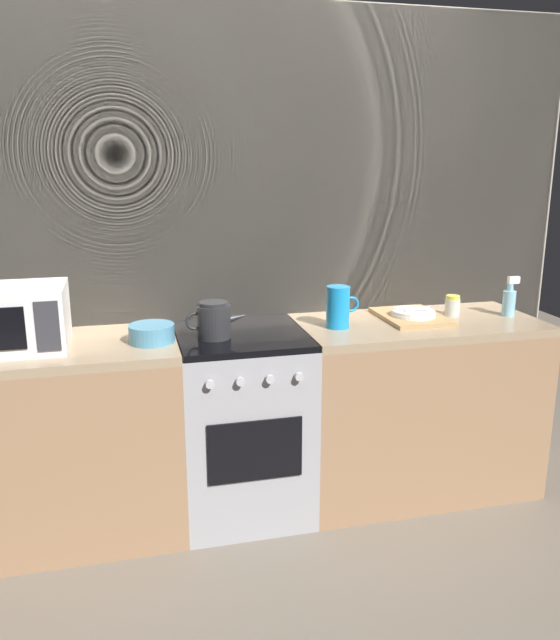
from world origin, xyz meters
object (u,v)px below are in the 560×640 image
at_px(dish_pile, 412,315).
at_px(pitcher, 338,307).
at_px(kettle, 214,320).
at_px(spray_bottle, 509,301).
at_px(stove_unit, 242,423).
at_px(spice_jar, 452,306).
at_px(mixing_bowl, 152,333).
at_px(microwave, 10,318).

bearing_deg(dish_pile, pitcher, -171.17).
xyz_separation_m(kettle, spray_bottle, (1.52, 0.04, -0.00)).
bearing_deg(stove_unit, kettle, -159.59).
bearing_deg(spice_jar, stove_unit, -176.84).
bearing_deg(spray_bottle, dish_pile, 173.19).
bearing_deg(dish_pile, mixing_bowl, -175.58).
height_order(stove_unit, pitcher, pitcher).
xyz_separation_m(stove_unit, spray_bottle, (1.39, -0.01, 0.53)).
distance_m(mixing_bowl, dish_pile, 1.29).
bearing_deg(spray_bottle, microwave, -179.92).
height_order(stove_unit, microwave, microwave).
height_order(kettle, dish_pile, kettle).
bearing_deg(mixing_bowl, microwave, 176.46).
bearing_deg(kettle, dish_pile, 5.50).
bearing_deg(spray_bottle, mixing_bowl, -178.75).
relative_size(kettle, pitcher, 1.42).
bearing_deg(kettle, mixing_bowl, -179.53).
bearing_deg(mixing_bowl, pitcher, 2.31).
bearing_deg(microwave, spray_bottle, 0.08).
distance_m(pitcher, spray_bottle, 0.92).
bearing_deg(spice_jar, mixing_bowl, -175.78).
distance_m(stove_unit, dish_pile, 1.00).
distance_m(microwave, spice_jar, 2.10).
bearing_deg(microwave, spice_jar, 2.08).
height_order(dish_pile, spray_bottle, spray_bottle).
height_order(mixing_bowl, spice_jar, spice_jar).
distance_m(stove_unit, microwave, 1.15).
bearing_deg(spice_jar, microwave, -177.92).
height_order(kettle, spray_bottle, spray_bottle).
xyz_separation_m(stove_unit, kettle, (-0.13, -0.05, 0.53)).
distance_m(stove_unit, pitcher, 0.72).
relative_size(stove_unit, kettle, 3.16).
xyz_separation_m(dish_pile, spray_bottle, (0.51, -0.06, 0.06)).
relative_size(mixing_bowl, spray_bottle, 0.99).
relative_size(spice_jar, spray_bottle, 0.52).
distance_m(stove_unit, mixing_bowl, 0.64).
relative_size(microwave, mixing_bowl, 2.30).
bearing_deg(pitcher, microwave, 179.98).
bearing_deg(stove_unit, mixing_bowl, -172.91).
relative_size(mixing_bowl, dish_pile, 0.50).
bearing_deg(pitcher, dish_pile, 8.83).
bearing_deg(dish_pile, microwave, -178.04).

